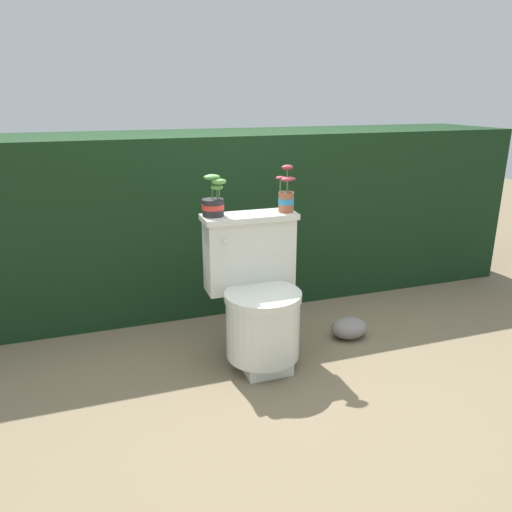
{
  "coord_description": "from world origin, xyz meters",
  "views": [
    {
      "loc": [
        -0.85,
        -2.23,
        1.38
      ],
      "look_at": [
        -0.05,
        0.08,
        0.58
      ],
      "focal_mm": 35.0,
      "sensor_mm": 36.0,
      "label": 1
    }
  ],
  "objects_px": {
    "toilet": "(258,298)",
    "potted_plant_midleft": "(286,196)",
    "potted_plant_left": "(213,202)",
    "garden_stone": "(349,328)"
  },
  "relations": [
    {
      "from": "toilet",
      "to": "potted_plant_midleft",
      "type": "bearing_deg",
      "value": 31.2
    },
    {
      "from": "potted_plant_left",
      "to": "garden_stone",
      "type": "height_order",
      "value": "potted_plant_left"
    },
    {
      "from": "garden_stone",
      "to": "potted_plant_midleft",
      "type": "bearing_deg",
      "value": 171.19
    },
    {
      "from": "potted_plant_left",
      "to": "toilet",
      "type": "bearing_deg",
      "value": -40.27
    },
    {
      "from": "toilet",
      "to": "potted_plant_left",
      "type": "xyz_separation_m",
      "value": [
        -0.19,
        0.16,
        0.5
      ]
    },
    {
      "from": "toilet",
      "to": "potted_plant_midleft",
      "type": "distance_m",
      "value": 0.56
    },
    {
      "from": "potted_plant_midleft",
      "to": "garden_stone",
      "type": "height_order",
      "value": "potted_plant_midleft"
    },
    {
      "from": "potted_plant_midleft",
      "to": "garden_stone",
      "type": "bearing_deg",
      "value": -8.81
    },
    {
      "from": "potted_plant_midleft",
      "to": "garden_stone",
      "type": "relative_size",
      "value": 1.13
    },
    {
      "from": "potted_plant_left",
      "to": "potted_plant_midleft",
      "type": "xyz_separation_m",
      "value": [
        0.39,
        -0.04,
        0.01
      ]
    }
  ]
}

